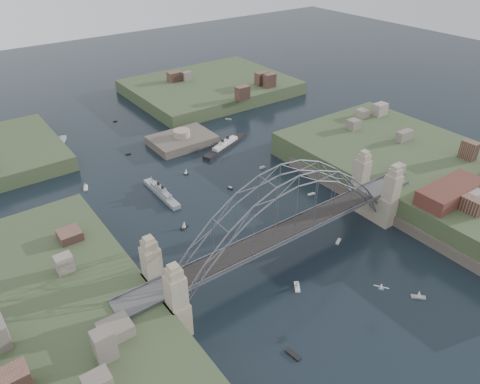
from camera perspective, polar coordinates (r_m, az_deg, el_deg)
The scene contains 25 objects.
ground at distance 109.72m, azimuth 5.60°, elevation -8.48°, with size 500.00×500.00×0.00m, color black.
bridge at distance 102.19m, azimuth 5.96°, elevation -3.21°, with size 84.00×13.80×24.60m.
shore_west at distance 91.98m, azimuth -24.53°, elevation -20.60°, with size 50.50×90.00×12.00m.
shore_east at distance 147.09m, azimuth 22.78°, elevation 1.30°, with size 50.50×90.00×12.00m.
headland_ne at distance 213.73m, azimuth -3.78°, elevation 12.72°, with size 70.00×55.00×9.50m, color #374729.
fort_island at distance 164.43m, azimuth -7.35°, elevation 6.01°, with size 22.00×16.00×9.40m.
wharf_shed at distance 127.29m, azimuth 25.30°, elevation 0.01°, with size 20.00×8.00×4.00m, color #592D26.
naval_cruiser_near at distance 133.97m, azimuth -10.01°, elevation -0.10°, with size 2.52×18.83×5.65m.
naval_cruiser_far at distance 172.29m, azimuth -22.12°, elevation 5.51°, with size 9.42×15.27×5.43m.
ocean_liner at distance 159.72m, azimuth -1.90°, elevation 5.93°, with size 22.49×11.24×5.63m.
aeroplane at distance 97.35m, azimuth 17.60°, elevation -11.54°, with size 1.97×2.65×0.45m.
small_boat_a at distance 119.47m, azimuth -7.16°, elevation -4.24°, with size 2.68×1.71×2.38m.
small_boat_b at distance 135.41m, azimuth -1.25°, elevation 0.52°, with size 1.11×1.84×1.43m.
small_boat_c at distance 102.24m, azimuth 7.32°, elevation -11.72°, with size 2.78×3.28×2.38m.
small_boat_d at distance 146.68m, azimuth 2.87°, elevation 3.14°, with size 2.16×0.83×1.43m.
small_boat_e at distance 143.19m, azimuth -19.14°, elevation 0.66°, with size 2.17×3.54×2.38m.
small_boat_f at distance 143.74m, azimuth -6.92°, elevation 2.62°, with size 1.59×1.57×2.38m.
small_boat_g at distance 106.52m, azimuth 21.87°, elevation -12.13°, with size 2.83×2.87×2.38m.
small_boat_h at distance 160.13m, azimuth -14.10°, elevation 4.72°, with size 1.94×1.10×0.45m.
small_boat_i at distance 134.34m, azimuth 9.11°, elevation -0.27°, with size 2.39×1.12×0.45m.
small_boat_j at distance 90.33m, azimuth 6.79°, elevation -19.91°, with size 1.53×3.40×0.45m.
small_boat_k at distance 188.42m, azimuth -15.66°, elevation 8.69°, with size 1.71×1.01×0.45m.
small_boat_l at distance 112.47m, azimuth -19.61°, elevation -9.29°, with size 2.03×2.88×0.45m.
small_boat_m at distance 116.87m, azimuth 12.44°, elevation -6.19°, with size 2.48×1.77×0.45m.
small_boat_n at distance 183.57m, azimuth -1.51°, elevation 9.27°, with size 2.24×2.32×0.45m.
Camera 1 is at (-57.47, -60.92, 70.87)m, focal length 33.41 mm.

